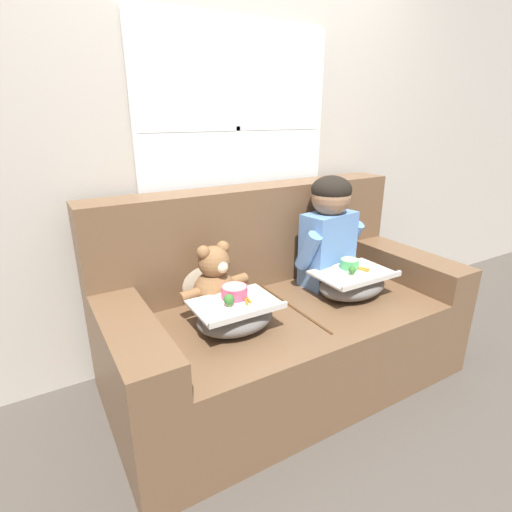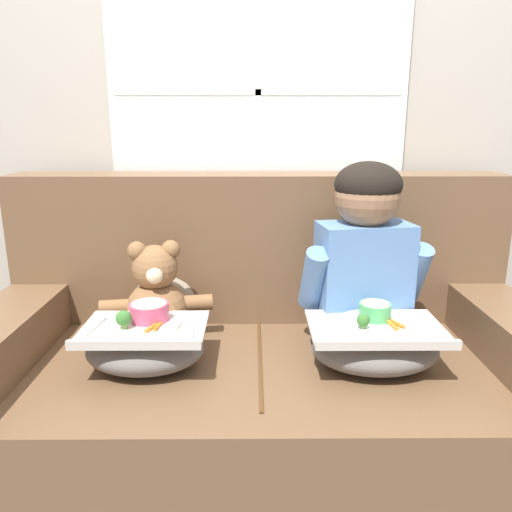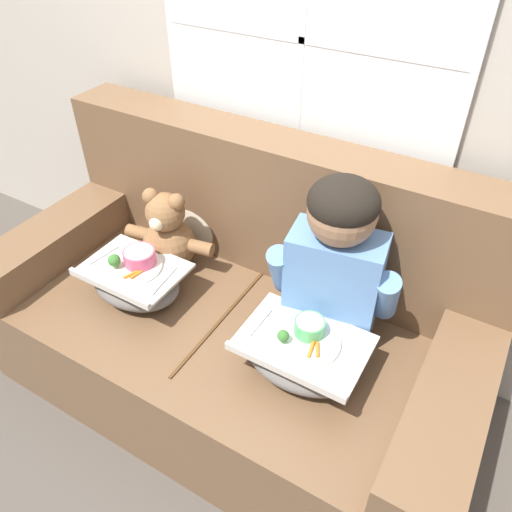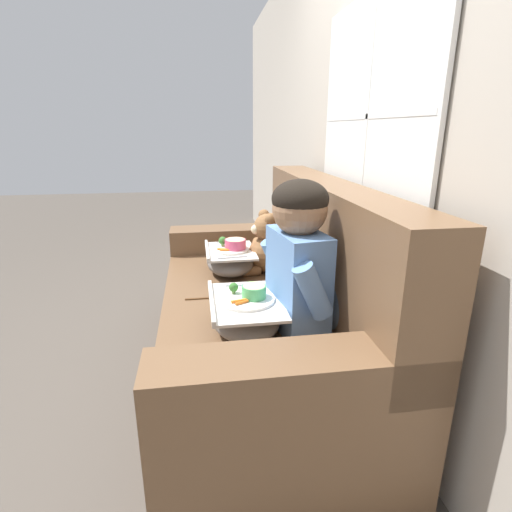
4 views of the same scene
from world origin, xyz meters
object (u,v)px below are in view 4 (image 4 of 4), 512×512
Objects in this scene: child_figure at (298,250)px; throw_pillow_behind_child at (338,290)px; couch at (271,314)px; teddy_bear at (266,246)px; throw_pillow_behind_teddy at (296,244)px; lap_tray_child at (246,314)px; lap_tray_teddy at (230,260)px.

throw_pillow_behind_child is at bearing 90.06° from child_figure.
teddy_bear is (-0.37, 0.04, 0.27)m from couch.
lap_tray_child is (0.74, -0.40, -0.08)m from throw_pillow_behind_teddy.
teddy_bear is at bearing 89.88° from lap_tray_teddy.
lap_tray_child is 1.09× the size of lap_tray_teddy.
child_figure is at bearing -14.02° from throw_pillow_behind_teddy.
teddy_bear reaches higher than throw_pillow_behind_child.
couch is 4.76× the size of teddy_bear.
child_figure is (0.74, -0.18, 0.19)m from throw_pillow_behind_teddy.
throw_pillow_behind_child is 0.76m from teddy_bear.
lap_tray_child is at bearing -90.03° from throw_pillow_behind_child.
child_figure is (0.00, -0.18, 0.19)m from throw_pillow_behind_child.
couch is 0.51m from throw_pillow_behind_child.
teddy_bear is at bearing 163.57° from lap_tray_child.
couch is at bearing -5.60° from teddy_bear.
child_figure reaches higher than lap_tray_teddy.
child_figure is at bearing -89.94° from throw_pillow_behind_child.
child_figure reaches higher than throw_pillow_behind_child.
couch reaches higher than throw_pillow_behind_child.
teddy_bear is at bearing -165.67° from throw_pillow_behind_child.
throw_pillow_behind_teddy is (-0.37, 0.22, 0.28)m from couch.
lap_tray_teddy is (-0.74, -0.22, -0.27)m from child_figure.
throw_pillow_behind_teddy is at bearing 148.69° from couch.
couch is 5.38× the size of throw_pillow_behind_child.
child_figure is 0.76m from teddy_bear.
couch is 2.97× the size of child_figure.
lap_tray_child is (-0.00, -0.22, -0.27)m from child_figure.
throw_pillow_behind_teddy is 0.81× the size of lap_tray_child.
throw_pillow_behind_child reaches higher than lap_tray_teddy.
child_figure is 1.65× the size of lap_tray_teddy.
teddy_bear is (-0.74, -0.19, -0.01)m from throw_pillow_behind_child.
throw_pillow_behind_child is (0.37, 0.22, 0.28)m from couch.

